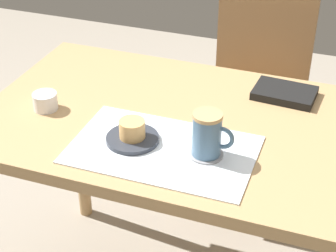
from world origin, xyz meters
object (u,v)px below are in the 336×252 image
object	(u,v)px
dining_table	(173,145)
coffee_mug	(208,134)
pastry	(132,129)
wooden_chair	(256,86)
small_book	(285,93)
sugar_bowl	(45,101)
pastry_plate	(133,139)

from	to	relation	value
dining_table	coffee_mug	xyz separation A→B (m)	(0.14, -0.15, 0.16)
pastry	coffee_mug	xyz separation A→B (m)	(0.20, 0.00, 0.03)
wooden_chair	small_book	xyz separation A→B (m)	(0.17, -0.48, 0.26)
coffee_mug	small_book	distance (m)	0.40
wooden_chair	sugar_bowl	world-z (taller)	wooden_chair
dining_table	wooden_chair	size ratio (longest dim) A/B	1.19
pastry_plate	pastry	size ratio (longest dim) A/B	2.06
pastry_plate	small_book	world-z (taller)	small_book
wooden_chair	pastry_plate	xyz separation A→B (m)	(-0.16, -0.86, 0.25)
small_book	pastry_plate	bearing A→B (deg)	-127.57
pastry	sugar_bowl	xyz separation A→B (m)	(-0.30, 0.07, -0.02)
wooden_chair	small_book	size ratio (longest dim) A/B	5.10
dining_table	wooden_chair	bearing A→B (deg)	81.84
dining_table	small_book	bearing A→B (deg)	39.52
wooden_chair	pastry_plate	size ratio (longest dim) A/B	6.54
sugar_bowl	coffee_mug	bearing A→B (deg)	-7.69
dining_table	pastry	xyz separation A→B (m)	(-0.06, -0.15, 0.13)
pastry_plate	sugar_bowl	distance (m)	0.31
small_book	wooden_chair	bearing A→B (deg)	113.47
wooden_chair	coffee_mug	bearing A→B (deg)	92.10
coffee_mug	small_book	size ratio (longest dim) A/B	0.65
pastry	small_book	bearing A→B (deg)	48.50
wooden_chair	coffee_mug	world-z (taller)	wooden_chair
pastry	small_book	distance (m)	0.50
wooden_chair	small_book	distance (m)	0.57
wooden_chair	sugar_bowl	size ratio (longest dim) A/B	13.12
small_book	pastry	bearing A→B (deg)	-127.57
pastry_plate	pastry	world-z (taller)	pastry
dining_table	pastry_plate	size ratio (longest dim) A/B	7.75
pastry	pastry_plate	bearing A→B (deg)	0.00
wooden_chair	sugar_bowl	xyz separation A→B (m)	(-0.46, -0.79, 0.27)
pastry_plate	pastry	xyz separation A→B (m)	(-0.00, 0.00, 0.03)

